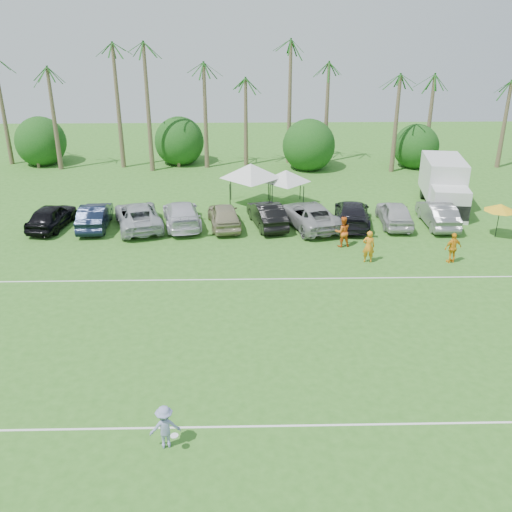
{
  "coord_description": "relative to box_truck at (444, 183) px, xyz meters",
  "views": [
    {
      "loc": [
        -0.02,
        -14.22,
        13.82
      ],
      "look_at": [
        0.63,
        13.55,
        1.6
      ],
      "focal_mm": 40.0,
      "sensor_mm": 36.0,
      "label": 1
    }
  ],
  "objects": [
    {
      "name": "parked_car_0",
      "position": [
        -27.7,
        -3.48,
        -1.07
      ],
      "size": [
        2.6,
        5.07,
        1.65
      ],
      "primitive_type": "imported",
      "rotation": [
        0.0,
        0.0,
        3.0
      ],
      "color": "black",
      "rests_on": "ground"
    },
    {
      "name": "palm_tree_9",
      "position": [
        3.26,
        12.22,
        6.46
      ],
      "size": [
        2.4,
        2.4,
        9.9
      ],
      "color": "brown",
      "rests_on": "ground"
    },
    {
      "name": "bush_tree_1",
      "position": [
        -20.74,
        13.22,
        -0.09
      ],
      "size": [
        4.0,
        4.0,
        4.0
      ],
      "color": "brown",
      "rests_on": "ground"
    },
    {
      "name": "parked_car_5",
      "position": [
        -13.15,
        -3.45,
        -1.07
      ],
      "size": [
        2.81,
        5.27,
        1.65
      ],
      "primitive_type": "imported",
      "rotation": [
        0.0,
        0.0,
        3.36
      ],
      "color": "black",
      "rests_on": "ground"
    },
    {
      "name": "parked_car_6",
      "position": [
        -10.24,
        -3.68,
        -1.07
      ],
      "size": [
        4.28,
        6.46,
        1.65
      ],
      "primitive_type": "imported",
      "rotation": [
        0.0,
        0.0,
        3.42
      ],
      "color": "#9C9C9D",
      "rests_on": "ground"
    },
    {
      "name": "parked_car_4",
      "position": [
        -16.06,
        -3.56,
        -1.07
      ],
      "size": [
        2.64,
        5.08,
        1.65
      ],
      "primitive_type": "imported",
      "rotation": [
        0.0,
        0.0,
        3.29
      ],
      "color": "tan",
      "rests_on": "ground"
    },
    {
      "name": "ground",
      "position": [
        -14.74,
        -25.78,
        -1.89
      ],
      "size": [
        120.0,
        120.0,
        0.0
      ],
      "primitive_type": "plane",
      "color": "#336D20",
      "rests_on": "ground"
    },
    {
      "name": "palm_tree_3",
      "position": [
        -22.74,
        12.22,
        8.17
      ],
      "size": [
        2.4,
        2.4,
        11.9
      ],
      "color": "brown",
      "rests_on": "ground"
    },
    {
      "name": "palm_tree_5",
      "position": [
        -14.74,
        12.22,
        6.46
      ],
      "size": [
        2.4,
        2.4,
        9.9
      ],
      "color": "brown",
      "rests_on": "ground"
    },
    {
      "name": "sideline_player_c",
      "position": [
        -2.58,
        -9.79,
        -0.97
      ],
      "size": [
        1.16,
        0.72,
        1.84
      ],
      "primitive_type": "imported",
      "rotation": [
        0.0,
        0.0,
        3.41
      ],
      "color": "#F7A31B",
      "rests_on": "ground"
    },
    {
      "name": "palm_tree_7",
      "position": [
        -6.74,
        12.22,
        8.17
      ],
      "size": [
        2.4,
        2.4,
        11.9
      ],
      "color": "brown",
      "rests_on": "ground"
    },
    {
      "name": "canopy_tent_left",
      "position": [
        -14.19,
        0.83,
        1.35
      ],
      "size": [
        4.67,
        4.67,
        3.78
      ],
      "color": "black",
      "rests_on": "ground"
    },
    {
      "name": "parked_car_1",
      "position": [
        -24.79,
        -3.48,
        -1.07
      ],
      "size": [
        2.06,
        5.11,
        1.65
      ],
      "primitive_type": "imported",
      "rotation": [
        0.0,
        0.0,
        3.2
      ],
      "color": "black",
      "rests_on": "ground"
    },
    {
      "name": "parked_car_7",
      "position": [
        -7.33,
        -3.4,
        -1.07
      ],
      "size": [
        3.11,
        5.96,
        1.65
      ],
      "primitive_type": "imported",
      "rotation": [
        0.0,
        0.0,
        3.0
      ],
      "color": "black",
      "rests_on": "ground"
    },
    {
      "name": "market_umbrella",
      "position": [
        1.65,
        -5.89,
        0.14
      ],
      "size": [
        2.04,
        2.04,
        2.27
      ],
      "color": "black",
      "rests_on": "ground"
    },
    {
      "name": "box_truck",
      "position": [
        0.0,
        0.0,
        0.0
      ],
      "size": [
        3.56,
        7.16,
        3.54
      ],
      "rotation": [
        0.0,
        0.0,
        -0.15
      ],
      "color": "silver",
      "rests_on": "ground"
    },
    {
      "name": "palm_tree_4",
      "position": [
        -18.74,
        12.22,
        5.59
      ],
      "size": [
        2.4,
        2.4,
        8.9
      ],
      "color": "brown",
      "rests_on": "ground"
    },
    {
      "name": "parked_car_8",
      "position": [
        -4.42,
        -3.45,
        -1.07
      ],
      "size": [
        2.14,
        4.92,
        1.65
      ],
      "primitive_type": "imported",
      "rotation": [
        0.0,
        0.0,
        3.1
      ],
      "color": "silver",
      "rests_on": "ground"
    },
    {
      "name": "sideline_player_a",
      "position": [
        -7.48,
        -9.61,
        -0.92
      ],
      "size": [
        0.76,
        0.55,
        1.95
      ],
      "primitive_type": "imported",
      "rotation": [
        0.0,
        0.0,
        3.02
      ],
      "color": "orange",
      "rests_on": "ground"
    },
    {
      "name": "canopy_tent_right",
      "position": [
        -11.57,
        1.09,
        0.78
      ],
      "size": [
        3.85,
        3.85,
        3.12
      ],
      "color": "black",
      "rests_on": "ground"
    },
    {
      "name": "parked_car_3",
      "position": [
        -18.97,
        -3.23,
        -1.07
      ],
      "size": [
        3.34,
        6.02,
        1.65
      ],
      "primitive_type": "imported",
      "rotation": [
        0.0,
        0.0,
        3.33
      ],
      "color": "silver",
      "rests_on": "ground"
    },
    {
      "name": "palm_tree_6",
      "position": [
        -10.74,
        12.22,
        7.32
      ],
      "size": [
        2.4,
        2.4,
        10.9
      ],
      "color": "brown",
      "rests_on": "ground"
    },
    {
      "name": "bush_tree_2",
      "position": [
        -8.74,
        13.22,
        -0.09
      ],
      "size": [
        4.0,
        4.0,
        4.0
      ],
      "color": "brown",
      "rests_on": "ground"
    },
    {
      "name": "palm_tree_1",
      "position": [
        -31.74,
        12.22,
        6.46
      ],
      "size": [
        2.4,
        2.4,
        9.9
      ],
      "color": "brown",
      "rests_on": "ground"
    },
    {
      "name": "bush_tree_3",
      "position": [
        1.26,
        13.22,
        -0.09
      ],
      "size": [
        4.0,
        4.0,
        4.0
      ],
      "color": "brown",
      "rests_on": "ground"
    },
    {
      "name": "parked_car_9",
      "position": [
        -1.51,
        -3.65,
        -1.07
      ],
      "size": [
        1.81,
        5.03,
        1.65
      ],
      "primitive_type": "imported",
      "rotation": [
        0.0,
        0.0,
        3.13
      ],
      "color": "slate",
      "rests_on": "ground"
    },
    {
      "name": "palm_tree_10",
      "position": [
        8.26,
        12.22,
        7.32
      ],
      "size": [
        2.4,
        2.4,
        10.9
      ],
      "color": "brown",
      "rests_on": "ground"
    },
    {
      "name": "parked_car_2",
      "position": [
        -21.88,
        -3.52,
        -1.07
      ],
      "size": [
        4.3,
        6.47,
        1.65
      ],
      "primitive_type": "imported",
      "rotation": [
        0.0,
        0.0,
        3.43
      ],
      "color": "#A9ADB2",
      "rests_on": "ground"
    },
    {
      "name": "sideline_player_b",
      "position": [
        -8.61,
        -7.19,
        -0.92
      ],
      "size": [
        1.04,
        0.87,
        1.95
      ],
      "primitive_type": "imported",
      "rotation": [
        0.0,
        0.0,
        3.29
      ],
      "color": "orange",
      "rests_on": "ground"
    },
    {
      "name": "frisbee_player",
      "position": [
        -17.47,
        -24.7,
        -1.08
      ],
      "size": [
        1.15,
        0.81,
        1.63
      ],
      "rotation": [
        0.0,
        0.0,
        3.35
      ],
      "color": "#858CBD",
      "rests_on": "ground"
    },
    {
      "name": "bush_tree_0",
      "position": [
        -33.74,
        13.22,
        -0.09
      ],
      "size": [
        4.0,
        4.0,
        4.0
      ],
      "color": "brown",
      "rests_on": "ground"
    },
    {
      "name": "palm_tree_8",
      "position": [
        -1.74,
        12.22,
        5.59
      ],
      "size": [
        2.4,
        2.4,
        8.9
      ],
      "color": "brown",
      "rests_on": "ground"
    },
    {
      "name": "field_lines",
      "position": [
        -14.74,
        -17.78,
        -1.89
      ],
      "size": [
        80.0,
        12.1,
        0.01
      ],
      "color": "white",
      "rests_on": "ground"
    },
    {
      "name": "palm_tree_2",
      "position": [
        -26.74,
        12.22,
        7.32
      ],
      "size": [
        2.4,
        2.4,
        10.9
      ],
      "color": "brown",
      "rests_on": "ground"
    }
  ]
}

